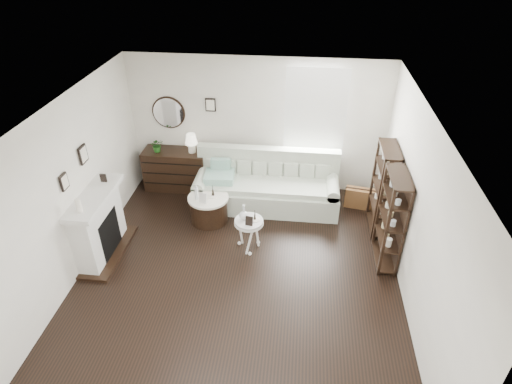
# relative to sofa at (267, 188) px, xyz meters

# --- Properties ---
(room) EXTENTS (5.50, 5.50, 5.50)m
(room) POSITION_rel_sofa_xyz_m (0.47, 0.62, 1.24)
(room) COLOR black
(room) RESTS_ON ground
(fireplace) EXTENTS (0.50, 1.40, 1.84)m
(fireplace) POSITION_rel_sofa_xyz_m (-2.57, -1.79, 0.19)
(fireplace) COLOR white
(fireplace) RESTS_ON ground
(shelf_unit_far) EXTENTS (0.30, 0.80, 1.60)m
(shelf_unit_far) POSITION_rel_sofa_xyz_m (2.07, -0.53, 0.45)
(shelf_unit_far) COLOR black
(shelf_unit_far) RESTS_ON ground
(shelf_unit_near) EXTENTS (0.30, 0.80, 1.60)m
(shelf_unit_near) POSITION_rel_sofa_xyz_m (2.07, -1.43, 0.45)
(shelf_unit_near) COLOR black
(shelf_unit_near) RESTS_ON ground
(sofa) EXTENTS (2.75, 0.95, 1.07)m
(sofa) POSITION_rel_sofa_xyz_m (0.00, 0.00, 0.00)
(sofa) COLOR beige
(sofa) RESTS_ON ground
(quilt) EXTENTS (0.58, 0.49, 0.14)m
(quilt) POSITION_rel_sofa_xyz_m (-0.90, -0.14, 0.27)
(quilt) COLOR #299774
(quilt) RESTS_ON sofa
(suitcase) EXTENTS (0.62, 0.29, 0.40)m
(suitcase) POSITION_rel_sofa_xyz_m (1.83, 0.07, -0.15)
(suitcase) COLOR brown
(suitcase) RESTS_ON ground
(dresser) EXTENTS (1.26, 0.54, 0.84)m
(dresser) POSITION_rel_sofa_xyz_m (-1.90, 0.39, 0.07)
(dresser) COLOR black
(dresser) RESTS_ON ground
(table_lamp) EXTENTS (0.33, 0.33, 0.39)m
(table_lamp) POSITION_rel_sofa_xyz_m (-1.53, 0.39, 0.69)
(table_lamp) COLOR #F4E9CE
(table_lamp) RESTS_ON dresser
(potted_plant) EXTENTS (0.31, 0.29, 0.28)m
(potted_plant) POSITION_rel_sofa_xyz_m (-2.21, 0.33, 0.63)
(potted_plant) COLOR #1C5117
(potted_plant) RESTS_ON dresser
(drum_table) EXTENTS (0.74, 0.74, 0.52)m
(drum_table) POSITION_rel_sofa_xyz_m (-1.01, -0.68, -0.09)
(drum_table) COLOR black
(drum_table) RESTS_ON ground
(pedestal_table) EXTENTS (0.49, 0.49, 0.59)m
(pedestal_table) POSITION_rel_sofa_xyz_m (-0.17, -1.40, 0.18)
(pedestal_table) COLOR silver
(pedestal_table) RESTS_ON ground
(eiffel_drum) EXTENTS (0.14, 0.14, 0.20)m
(eiffel_drum) POSITION_rel_sofa_xyz_m (-0.92, -0.63, 0.26)
(eiffel_drum) COLOR black
(eiffel_drum) RESTS_ON drum_table
(bottle_drum) EXTENTS (0.07, 0.07, 0.29)m
(bottle_drum) POSITION_rel_sofa_xyz_m (-1.19, -0.77, 0.31)
(bottle_drum) COLOR silver
(bottle_drum) RESTS_ON drum_table
(card_frame_drum) EXTENTS (0.15, 0.09, 0.19)m
(card_frame_drum) POSITION_rel_sofa_xyz_m (-1.06, -0.87, 0.26)
(card_frame_drum) COLOR silver
(card_frame_drum) RESTS_ON drum_table
(eiffel_ped) EXTENTS (0.10, 0.10, 0.16)m
(eiffel_ped) POSITION_rel_sofa_xyz_m (-0.08, -1.37, 0.31)
(eiffel_ped) COLOR black
(eiffel_ped) RESTS_ON pedestal_table
(flask_ped) EXTENTS (0.15, 0.15, 0.28)m
(flask_ped) POSITION_rel_sofa_xyz_m (-0.25, -1.38, 0.37)
(flask_ped) COLOR silver
(flask_ped) RESTS_ON pedestal_table
(card_frame_ped) EXTENTS (0.13, 0.07, 0.16)m
(card_frame_ped) POSITION_rel_sofa_xyz_m (-0.15, -1.53, 0.31)
(card_frame_ped) COLOR black
(card_frame_ped) RESTS_ON pedestal_table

